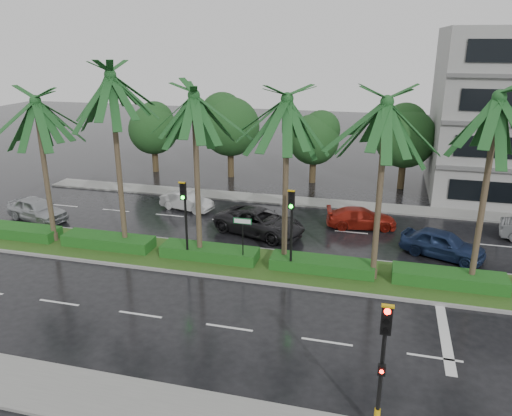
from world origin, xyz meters
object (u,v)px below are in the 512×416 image
(car_blue, at_px, (443,244))
(street_sign, at_px, (243,230))
(car_white, at_px, (187,201))
(car_red, at_px, (361,218))
(signal_near, at_px, (382,363))
(car_silver, at_px, (37,209))
(car_darkgrey, at_px, (260,222))
(signal_median_left, at_px, (185,210))

(car_blue, bearing_deg, street_sign, 134.49)
(car_white, relative_size, car_red, 0.87)
(signal_near, distance_m, car_silver, 25.73)
(street_sign, relative_size, car_red, 0.60)
(street_sign, distance_m, car_white, 10.25)
(car_white, bearing_deg, car_blue, -90.91)
(street_sign, height_order, car_darkgrey, street_sign)
(signal_median_left, relative_size, car_red, 1.01)
(car_silver, bearing_deg, signal_median_left, -91.33)
(car_white, relative_size, car_darkgrey, 0.67)
(street_sign, bearing_deg, car_darkgrey, 94.09)
(signal_near, relative_size, car_red, 1.01)
(signal_median_left, bearing_deg, car_blue, 18.34)
(car_silver, height_order, car_white, car_silver)
(street_sign, relative_size, car_silver, 0.59)
(car_white, bearing_deg, car_red, -79.81)
(car_white, distance_m, car_darkgrey, 6.72)
(street_sign, bearing_deg, signal_median_left, -176.53)
(street_sign, bearing_deg, signal_near, -54.66)
(street_sign, xyz_separation_m, car_darkgrey, (-0.35, 4.84, -1.35))
(signal_median_left, xyz_separation_m, car_darkgrey, (2.65, 5.03, -2.23))
(street_sign, xyz_separation_m, car_blue, (10.00, 4.13, -1.37))
(signal_near, distance_m, signal_median_left, 13.93)
(car_red, bearing_deg, signal_near, 174.96)
(street_sign, xyz_separation_m, car_red, (5.50, 7.51, -1.50))
(street_sign, height_order, car_silver, street_sign)
(car_silver, bearing_deg, street_sign, -87.34)
(car_white, bearing_deg, car_silver, 129.44)
(signal_near, relative_size, signal_median_left, 1.00)
(signal_near, xyz_separation_m, signal_median_left, (-10.00, 9.69, 0.49))
(signal_median_left, relative_size, car_white, 1.17)
(car_silver, xyz_separation_m, car_darkgrey, (14.55, 1.33, 0.02))
(car_red, bearing_deg, street_sign, 133.83)
(car_silver, bearing_deg, car_darkgrey, -68.84)
(signal_near, height_order, car_red, signal_near)
(car_darkgrey, relative_size, car_red, 1.29)
(car_darkgrey, distance_m, car_red, 6.43)
(signal_median_left, relative_size, car_blue, 0.99)
(signal_median_left, height_order, street_sign, signal_median_left)
(car_darkgrey, bearing_deg, car_silver, 113.94)
(street_sign, distance_m, car_blue, 10.91)
(signal_near, distance_m, car_red, 17.55)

